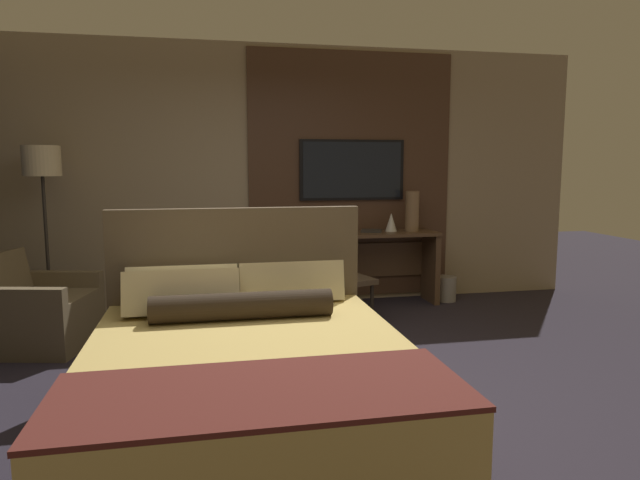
{
  "coord_description": "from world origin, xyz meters",
  "views": [
    {
      "loc": [
        -0.64,
        -3.6,
        1.53
      ],
      "look_at": [
        0.28,
        0.88,
        0.92
      ],
      "focal_mm": 32.0,
      "sensor_mm": 36.0,
      "label": 1
    }
  ],
  "objects": [
    {
      "name": "ground_plane",
      "position": [
        0.0,
        0.0,
        0.0
      ],
      "size": [
        16.0,
        16.0,
        0.0
      ],
      "primitive_type": "plane",
      "color": "#28232D"
    },
    {
      "name": "wall_back_tv_panel",
      "position": [
        0.13,
        2.59,
        1.4
      ],
      "size": [
        7.2,
        0.09,
        2.8
      ],
      "color": "tan",
      "rests_on": "ground_plane"
    },
    {
      "name": "bed",
      "position": [
        -0.42,
        -0.52,
        0.34
      ],
      "size": [
        1.77,
        2.15,
        1.23
      ],
      "color": "#33281E",
      "rests_on": "ground_plane"
    },
    {
      "name": "desk",
      "position": [
        0.98,
        2.34,
        0.54
      ],
      "size": [
        1.78,
        0.46,
        0.8
      ],
      "color": "brown",
      "rests_on": "ground_plane"
    },
    {
      "name": "tv",
      "position": [
        0.98,
        2.52,
        1.47
      ],
      "size": [
        1.18,
        0.04,
        0.66
      ],
      "color": "black"
    },
    {
      "name": "desk_chair",
      "position": [
        0.66,
        1.74,
        0.51
      ],
      "size": [
        0.59,
        0.59,
        0.86
      ],
      "rotation": [
        0.0,
        0.0,
        0.31
      ],
      "color": "#4C3D2D",
      "rests_on": "ground_plane"
    },
    {
      "name": "armchair_by_window",
      "position": [
        -2.03,
        1.44,
        0.28
      ],
      "size": [
        0.93,
        0.95,
        0.81
      ],
      "rotation": [
        0.0,
        0.0,
        1.35
      ],
      "color": "brown",
      "rests_on": "ground_plane"
    },
    {
      "name": "floor_lamp",
      "position": [
        -2.1,
        2.14,
        1.43
      ],
      "size": [
        0.34,
        0.34,
        1.7
      ],
      "color": "#282623",
      "rests_on": "ground_plane"
    },
    {
      "name": "vase_tall",
      "position": [
        1.62,
        2.33,
        1.02
      ],
      "size": [
        0.15,
        0.15,
        0.44
      ],
      "color": "#846647",
      "rests_on": "desk"
    },
    {
      "name": "vase_short",
      "position": [
        1.38,
        2.35,
        0.9
      ],
      "size": [
        0.13,
        0.13,
        0.2
      ],
      "color": "silver",
      "rests_on": "desk"
    },
    {
      "name": "book",
      "position": [
        1.15,
        2.31,
        0.81
      ],
      "size": [
        0.26,
        0.22,
        0.03
      ],
      "color": "#332D28",
      "rests_on": "desk"
    },
    {
      "name": "waste_bin",
      "position": [
        2.02,
        2.27,
        0.14
      ],
      "size": [
        0.22,
        0.22,
        0.28
      ],
      "color": "gray",
      "rests_on": "ground_plane"
    }
  ]
}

